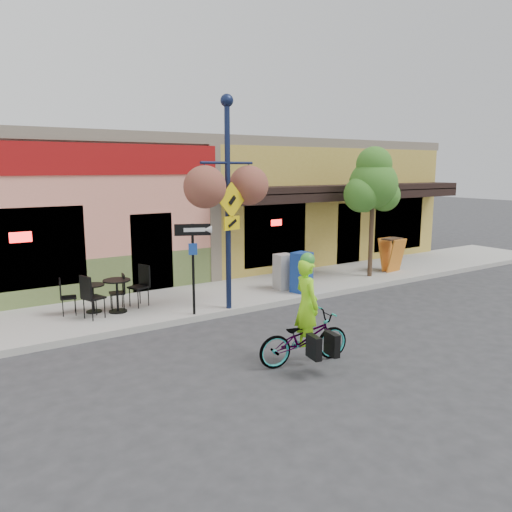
{
  "coord_description": "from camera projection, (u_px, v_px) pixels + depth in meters",
  "views": [
    {
      "loc": [
        -8.03,
        -9.58,
        3.55
      ],
      "look_at": [
        -1.45,
        0.5,
        1.4
      ],
      "focal_mm": 35.0,
      "sensor_mm": 36.0,
      "label": 1
    }
  ],
  "objects": [
    {
      "name": "street_tree",
      "position": [
        372.0,
        212.0,
        15.44
      ],
      "size": [
        1.84,
        1.84,
        4.08
      ],
      "primitive_type": null,
      "rotation": [
        0.0,
        0.0,
        0.18
      ],
      "color": "#3D7A26",
      "rests_on": "sidewalk"
    },
    {
      "name": "sidewalk",
      "position": [
        270.0,
        288.0,
        14.48
      ],
      "size": [
        24.0,
        3.0,
        0.15
      ],
      "primitive_type": "cube",
      "color": "#9E9B93",
      "rests_on": "ground"
    },
    {
      "name": "bicycle",
      "position": [
        304.0,
        338.0,
        9.09
      ],
      "size": [
        1.87,
        0.9,
        0.94
      ],
      "primitive_type": "imported",
      "rotation": [
        0.0,
        0.0,
        1.41
      ],
      "color": "#99140D",
      "rests_on": "ground"
    },
    {
      "name": "curb",
      "position": [
        301.0,
        299.0,
        13.28
      ],
      "size": [
        24.0,
        0.12,
        0.15
      ],
      "primitive_type": "cube",
      "color": "#A8A59E",
      "rests_on": "ground"
    },
    {
      "name": "one_way_sign",
      "position": [
        193.0,
        270.0,
        11.5
      ],
      "size": [
        0.82,
        0.49,
        2.13
      ],
      "primitive_type": null,
      "rotation": [
        0.0,
        0.0,
        -0.4
      ],
      "color": "black",
      "rests_on": "sidewalk"
    },
    {
      "name": "cyclist_rider",
      "position": [
        307.0,
        318.0,
        9.05
      ],
      "size": [
        0.5,
        0.67,
        1.69
      ],
      "primitive_type": "imported",
      "rotation": [
        0.0,
        0.0,
        1.41
      ],
      "color": "#9AFD1A",
      "rests_on": "ground"
    },
    {
      "name": "newspaper_box_grey",
      "position": [
        283.0,
        272.0,
        14.04
      ],
      "size": [
        0.47,
        0.43,
        1.0
      ],
      "primitive_type": null,
      "rotation": [
        0.0,
        0.0,
        -0.01
      ],
      "color": "#A0A0A0",
      "rests_on": "sidewalk"
    },
    {
      "name": "ground",
      "position": [
        314.0,
        307.0,
        12.84
      ],
      "size": [
        90.0,
        90.0,
        0.0
      ],
      "primitive_type": "plane",
      "color": "#2D2D30",
      "rests_on": "ground"
    },
    {
      "name": "sandwich_board",
      "position": [
        397.0,
        255.0,
        16.29
      ],
      "size": [
        0.71,
        0.55,
        1.11
      ],
      "primitive_type": null,
      "rotation": [
        0.0,
        0.0,
        0.1
      ],
      "color": "orange",
      "rests_on": "sidewalk"
    },
    {
      "name": "newspaper_box_blue",
      "position": [
        302.0,
        272.0,
        13.7
      ],
      "size": [
        0.59,
        0.56,
        1.1
      ],
      "primitive_type": null,
      "rotation": [
        0.0,
        0.0,
        0.26
      ],
      "color": "navy",
      "rests_on": "sidewalk"
    },
    {
      "name": "cafe_set_right",
      "position": [
        117.0,
        291.0,
        11.79
      ],
      "size": [
        1.9,
        1.37,
        1.03
      ],
      "primitive_type": null,
      "rotation": [
        0.0,
        0.0,
        0.34
      ],
      "color": "black",
      "rests_on": "sidewalk"
    },
    {
      "name": "lamp_post",
      "position": [
        228.0,
        205.0,
        11.76
      ],
      "size": [
        1.72,
        0.98,
        5.06
      ],
      "primitive_type": null,
      "rotation": [
        0.0,
        0.0,
        0.22
      ],
      "color": "#131D3D",
      "rests_on": "sidewalk"
    },
    {
      "name": "building",
      "position": [
        186.0,
        202.0,
        18.63
      ],
      "size": [
        18.2,
        8.2,
        4.5
      ],
      "primitive_type": null,
      "color": "#EF8E76",
      "rests_on": "ground"
    },
    {
      "name": "cafe_set_left",
      "position": [
        93.0,
        294.0,
        11.79
      ],
      "size": [
        1.57,
        0.99,
        0.88
      ],
      "primitive_type": null,
      "rotation": [
        0.0,
        0.0,
        -0.19
      ],
      "color": "black",
      "rests_on": "sidewalk"
    }
  ]
}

